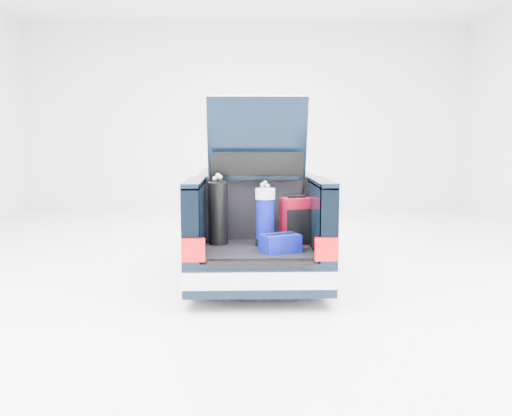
{
  "coord_description": "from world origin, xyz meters",
  "views": [
    {
      "loc": [
        -0.21,
        -8.04,
        1.96
      ],
      "look_at": [
        0.0,
        -0.5,
        0.97
      ],
      "focal_mm": 38.0,
      "sensor_mm": 36.0,
      "label": 1
    }
  ],
  "objects_px": {
    "car": "(255,222)",
    "blue_golf_bag": "(265,217)",
    "red_suitcase": "(297,221)",
    "black_golf_bag": "(218,213)",
    "blue_duffel": "(280,243)"
  },
  "relations": [
    {
      "from": "car",
      "to": "blue_golf_bag",
      "type": "bearing_deg",
      "value": -86.38
    },
    {
      "from": "car",
      "to": "red_suitcase",
      "type": "bearing_deg",
      "value": -69.78
    },
    {
      "from": "red_suitcase",
      "to": "black_golf_bag",
      "type": "bearing_deg",
      "value": 157.14
    },
    {
      "from": "car",
      "to": "blue_duffel",
      "type": "relative_size",
      "value": 8.94
    },
    {
      "from": "car",
      "to": "black_golf_bag",
      "type": "height_order",
      "value": "car"
    },
    {
      "from": "black_golf_bag",
      "to": "blue_duffel",
      "type": "distance_m",
      "value": 0.95
    },
    {
      "from": "black_golf_bag",
      "to": "blue_golf_bag",
      "type": "bearing_deg",
      "value": -10.66
    },
    {
      "from": "red_suitcase",
      "to": "blue_golf_bag",
      "type": "height_order",
      "value": "blue_golf_bag"
    },
    {
      "from": "black_golf_bag",
      "to": "car",
      "type": "bearing_deg",
      "value": 69.65
    },
    {
      "from": "blue_duffel",
      "to": "black_golf_bag",
      "type": "bearing_deg",
      "value": 123.05
    },
    {
      "from": "black_golf_bag",
      "to": "blue_duffel",
      "type": "bearing_deg",
      "value": -33.07
    },
    {
      "from": "red_suitcase",
      "to": "blue_duffel",
      "type": "relative_size",
      "value": 1.2
    },
    {
      "from": "red_suitcase",
      "to": "car",
      "type": "bearing_deg",
      "value": 88.6
    },
    {
      "from": "car",
      "to": "blue_duffel",
      "type": "xyz_separation_m",
      "value": [
        0.25,
        -1.83,
        0.03
      ]
    },
    {
      "from": "blue_duffel",
      "to": "red_suitcase",
      "type": "bearing_deg",
      "value": 38.64
    }
  ]
}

